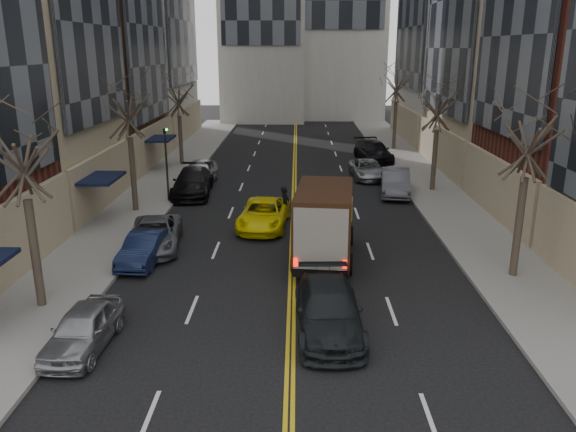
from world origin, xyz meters
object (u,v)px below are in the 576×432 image
(ups_truck, at_px, (324,223))
(observer_sedan, at_px, (328,310))
(taxi, at_px, (264,214))
(pedestrian, at_px, (285,204))

(ups_truck, relative_size, observer_sedan, 1.20)
(observer_sedan, bearing_deg, taxi, 101.86)
(ups_truck, distance_m, taxi, 5.40)
(taxi, bearing_deg, ups_truck, -52.68)
(taxi, xyz_separation_m, pedestrian, (1.05, 1.14, 0.23))
(ups_truck, distance_m, pedestrian, 5.94)
(observer_sedan, distance_m, taxi, 11.25)
(observer_sedan, height_order, taxi, observer_sedan)
(pedestrian, bearing_deg, taxi, 157.57)
(ups_truck, bearing_deg, pedestrian, 113.57)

